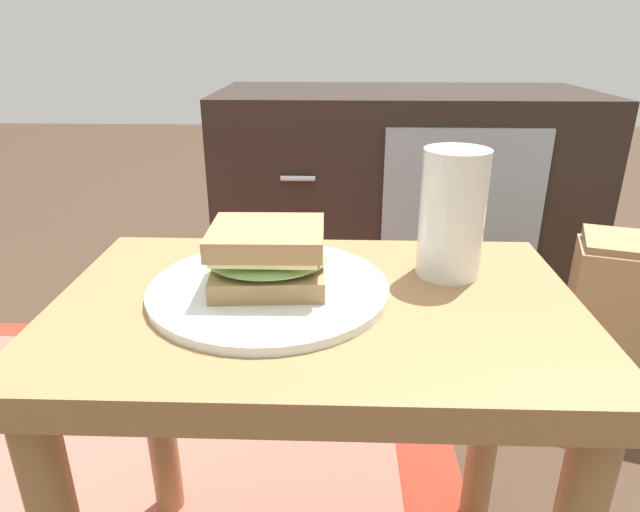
# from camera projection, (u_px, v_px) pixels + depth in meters

# --- Properties ---
(side_table) EXTENTS (0.56, 0.36, 0.46)m
(side_table) POSITION_uv_depth(u_px,v_px,m) (317.00, 371.00, 0.63)
(side_table) COLOR olive
(side_table) RESTS_ON ground
(tv_cabinet) EXTENTS (0.96, 0.46, 0.58)m
(tv_cabinet) POSITION_uv_depth(u_px,v_px,m) (400.00, 200.00, 1.53)
(tv_cabinet) COLOR black
(tv_cabinet) RESTS_ON ground
(area_rug) EXTENTS (1.22, 0.82, 0.01)m
(area_rug) POSITION_uv_depth(u_px,v_px,m) (136.00, 431.00, 1.08)
(area_rug) COLOR maroon
(area_rug) RESTS_ON ground
(plate) EXTENTS (0.26, 0.26, 0.01)m
(plate) POSITION_uv_depth(u_px,v_px,m) (269.00, 289.00, 0.61)
(plate) COLOR silver
(plate) RESTS_ON side_table
(sandwich_front) EXTENTS (0.14, 0.12, 0.07)m
(sandwich_front) POSITION_uv_depth(u_px,v_px,m) (268.00, 257.00, 0.59)
(sandwich_front) COLOR #9E7A4C
(sandwich_front) RESTS_ON plate
(beer_glass) EXTENTS (0.07, 0.07, 0.15)m
(beer_glass) POSITION_uv_depth(u_px,v_px,m) (452.00, 217.00, 0.63)
(beer_glass) COLOR silver
(beer_glass) RESTS_ON side_table
(paper_bag) EXTENTS (0.25, 0.19, 0.36)m
(paper_bag) POSITION_uv_depth(u_px,v_px,m) (627.00, 325.00, 1.11)
(paper_bag) COLOR tan
(paper_bag) RESTS_ON ground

